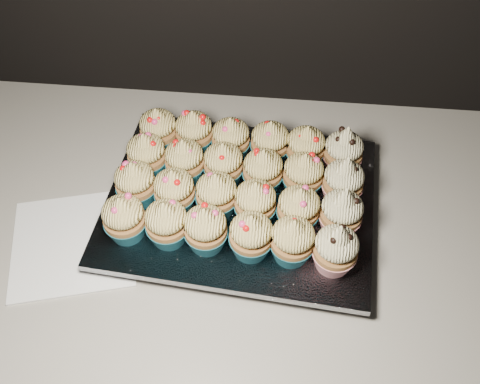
{
  "coord_description": "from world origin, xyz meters",
  "views": [
    {
      "loc": [
        -0.2,
        1.21,
        1.59
      ],
      "look_at": [
        -0.25,
        1.72,
        0.95
      ],
      "focal_mm": 40.0,
      "sensor_mm": 36.0,
      "label": 1
    }
  ],
  "objects": [
    {
      "name": "cupcake_8",
      "position": [
        -0.28,
        1.7,
        0.97
      ],
      "size": [
        0.06,
        0.06,
        0.08
      ],
      "color": "#186274",
      "rests_on": "foil_lining"
    },
    {
      "name": "cupcake_3",
      "position": [
        -0.22,
        1.63,
        0.97
      ],
      "size": [
        0.06,
        0.06,
        0.08
      ],
      "color": "#186274",
      "rests_on": "foil_lining"
    },
    {
      "name": "cabinet",
      "position": [
        0.0,
        1.7,
        0.43
      ],
      "size": [
        2.4,
        0.6,
        0.86
      ],
      "primitive_type": "cube",
      "color": "black",
      "rests_on": "ground"
    },
    {
      "name": "baking_tray",
      "position": [
        -0.25,
        1.72,
        0.91
      ],
      "size": [
        0.4,
        0.32,
        0.02
      ],
      "primitive_type": "cube",
      "rotation": [
        0.0,
        0.0,
        -0.08
      ],
      "color": "black",
      "rests_on": "worktop"
    },
    {
      "name": "cupcake_11",
      "position": [
        -0.1,
        1.68,
        0.97
      ],
      "size": [
        0.06,
        0.06,
        0.1
      ],
      "color": "#AE1829",
      "rests_on": "foil_lining"
    },
    {
      "name": "cupcake_19",
      "position": [
        -0.33,
        1.82,
        0.97
      ],
      "size": [
        0.06,
        0.06,
        0.08
      ],
      "color": "#186274",
      "rests_on": "foil_lining"
    },
    {
      "name": "cupcake_9",
      "position": [
        -0.22,
        1.69,
        0.97
      ],
      "size": [
        0.06,
        0.06,
        0.08
      ],
      "color": "#186274",
      "rests_on": "foil_lining"
    },
    {
      "name": "cupcake_18",
      "position": [
        -0.39,
        1.82,
        0.97
      ],
      "size": [
        0.06,
        0.06,
        0.08
      ],
      "color": "#186274",
      "rests_on": "foil_lining"
    },
    {
      "name": "cupcake_10",
      "position": [
        -0.16,
        1.68,
        0.97
      ],
      "size": [
        0.06,
        0.06,
        0.08
      ],
      "color": "#186274",
      "rests_on": "foil_lining"
    },
    {
      "name": "cupcake_22",
      "position": [
        -0.15,
        1.8,
        0.97
      ],
      "size": [
        0.06,
        0.06,
        0.08
      ],
      "color": "#186274",
      "rests_on": "foil_lining"
    },
    {
      "name": "cupcake_20",
      "position": [
        -0.27,
        1.81,
        0.97
      ],
      "size": [
        0.06,
        0.06,
        0.08
      ],
      "color": "#186274",
      "rests_on": "foil_lining"
    },
    {
      "name": "cupcake_4",
      "position": [
        -0.17,
        1.62,
        0.97
      ],
      "size": [
        0.06,
        0.06,
        0.08
      ],
      "color": "#186274",
      "rests_on": "foil_lining"
    },
    {
      "name": "cupcake_21",
      "position": [
        -0.21,
        1.81,
        0.97
      ],
      "size": [
        0.06,
        0.06,
        0.08
      ],
      "color": "#186274",
      "rests_on": "foil_lining"
    },
    {
      "name": "cupcake_23",
      "position": [
        -0.09,
        1.8,
        0.97
      ],
      "size": [
        0.06,
        0.06,
        0.1
      ],
      "color": "#AE1829",
      "rests_on": "foil_lining"
    },
    {
      "name": "cupcake_12",
      "position": [
        -0.4,
        1.76,
        0.97
      ],
      "size": [
        0.06,
        0.06,
        0.08
      ],
      "color": "#186274",
      "rests_on": "foil_lining"
    },
    {
      "name": "cupcake_14",
      "position": [
        -0.28,
        1.76,
        0.97
      ],
      "size": [
        0.06,
        0.06,
        0.08
      ],
      "color": "#186274",
      "rests_on": "foil_lining"
    },
    {
      "name": "cupcake_17",
      "position": [
        -0.09,
        1.74,
        0.97
      ],
      "size": [
        0.06,
        0.06,
        0.1
      ],
      "color": "#AE1829",
      "rests_on": "foil_lining"
    },
    {
      "name": "cupcake_15",
      "position": [
        -0.22,
        1.75,
        0.97
      ],
      "size": [
        0.06,
        0.06,
        0.08
      ],
      "color": "#186274",
      "rests_on": "foil_lining"
    },
    {
      "name": "cupcake_5",
      "position": [
        -0.11,
        1.61,
        0.97
      ],
      "size": [
        0.06,
        0.06,
        0.1
      ],
      "color": "#AE1829",
      "rests_on": "foil_lining"
    },
    {
      "name": "cupcake_13",
      "position": [
        -0.34,
        1.76,
        0.97
      ],
      "size": [
        0.06,
        0.06,
        0.08
      ],
      "color": "#186274",
      "rests_on": "foil_lining"
    },
    {
      "name": "cupcake_6",
      "position": [
        -0.41,
        1.71,
        0.97
      ],
      "size": [
        0.06,
        0.06,
        0.08
      ],
      "color": "#186274",
      "rests_on": "foil_lining"
    },
    {
      "name": "cupcake_7",
      "position": [
        -0.34,
        1.7,
        0.97
      ],
      "size": [
        0.06,
        0.06,
        0.08
      ],
      "color": "#186274",
      "rests_on": "foil_lining"
    },
    {
      "name": "cupcake_0",
      "position": [
        -0.41,
        1.64,
        0.97
      ],
      "size": [
        0.06,
        0.06,
        0.08
      ],
      "color": "#186274",
      "rests_on": "foil_lining"
    },
    {
      "name": "foil_lining",
      "position": [
        -0.25,
        1.72,
        0.93
      ],
      "size": [
        0.44,
        0.35,
        0.01
      ],
      "primitive_type": "cube",
      "rotation": [
        0.0,
        0.0,
        -0.08
      ],
      "color": "silver",
      "rests_on": "baking_tray"
    },
    {
      "name": "napkin",
      "position": [
        -0.5,
        1.63,
        0.9
      ],
      "size": [
        0.23,
        0.23,
        0.0
      ],
      "primitive_type": "cube",
      "rotation": [
        0.0,
        0.0,
        0.26
      ],
      "color": "white",
      "rests_on": "worktop"
    },
    {
      "name": "cupcake_16",
      "position": [
        -0.15,
        1.75,
        0.97
      ],
      "size": [
        0.06,
        0.06,
        0.08
      ],
      "color": "#186274",
      "rests_on": "foil_lining"
    },
    {
      "name": "cupcake_1",
      "position": [
        -0.35,
        1.64,
        0.97
      ],
      "size": [
        0.06,
        0.06,
        0.08
      ],
      "color": "#186274",
      "rests_on": "foil_lining"
    },
    {
      "name": "cupcake_2",
      "position": [
        -0.29,
        1.63,
        0.97
      ],
      "size": [
        0.06,
        0.06,
        0.08
      ],
      "color": "#186274",
      "rests_on": "foil_lining"
    },
    {
      "name": "worktop",
      "position": [
        0.0,
        1.7,
        0.88
      ],
      "size": [
        2.44,
        0.64,
        0.04
      ],
      "primitive_type": "cube",
      "color": "beige",
      "rests_on": "cabinet"
    }
  ]
}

